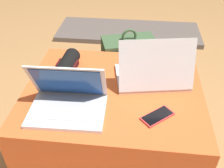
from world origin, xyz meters
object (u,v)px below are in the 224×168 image
laptop_near (68,101)px  laptop_far (153,73)px  backpack (127,68)px  cell_phone (157,116)px  wrist_brace (67,65)px

laptop_near → laptop_far: 0.44m
backpack → cell_phone: bearing=86.7°
cell_phone → wrist_brace: size_ratio=0.73×
laptop_far → backpack: size_ratio=0.77×
cell_phone → wrist_brace: wrist_brace is taller
backpack → wrist_brace: size_ratio=2.41×
laptop_far → backpack: bearing=-81.5°
laptop_far → wrist_brace: (-0.44, 0.04, -0.01)m
laptop_far → laptop_near: bearing=23.2°
backpack → wrist_brace: backpack is taller
cell_phone → backpack: (-0.16, 0.67, -0.21)m
laptop_near → wrist_brace: (-0.07, 0.28, -0.00)m
cell_phone → wrist_brace: bearing=16.1°
laptop_near → wrist_brace: size_ratio=1.60×
laptop_near → wrist_brace: laptop_near is taller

